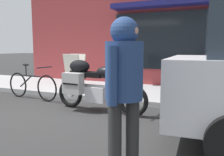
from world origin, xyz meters
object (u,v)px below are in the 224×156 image
object	(u,v)px
touring_motorcycle	(93,83)
pedestrian_walking	(124,79)
sandwich_board_sign	(75,71)
parked_bicycle	(32,85)

from	to	relation	value
touring_motorcycle	pedestrian_walking	size ratio (longest dim) A/B	1.32
touring_motorcycle	pedestrian_walking	distance (m)	2.68
touring_motorcycle	sandwich_board_sign	size ratio (longest dim) A/B	2.12
sandwich_board_sign	parked_bicycle	bearing A→B (deg)	-104.83
parked_bicycle	pedestrian_walking	size ratio (longest dim) A/B	1.07
parked_bicycle	pedestrian_walking	xyz separation A→B (m)	(3.58, -2.54, 0.66)
parked_bicycle	sandwich_board_sign	world-z (taller)	sandwich_board_sign
parked_bicycle	pedestrian_walking	distance (m)	4.44
touring_motorcycle	parked_bicycle	bearing A→B (deg)	169.31
touring_motorcycle	parked_bicycle	xyz separation A→B (m)	(-2.04, 0.38, -0.23)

